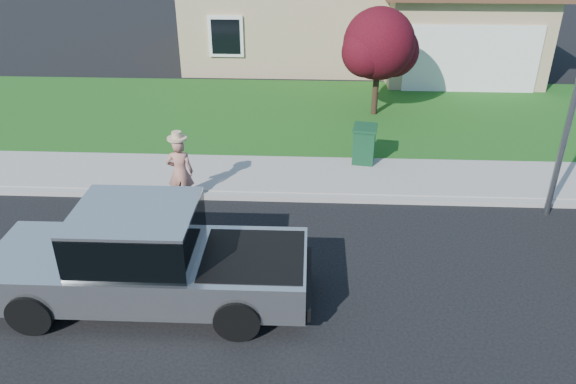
# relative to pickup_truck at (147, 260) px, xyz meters

# --- Properties ---
(ground) EXTENTS (80.00, 80.00, 0.00)m
(ground) POSITION_rel_pickup_truck_xyz_m (1.62, 0.82, -0.84)
(ground) COLOR black
(ground) RESTS_ON ground
(curb) EXTENTS (40.00, 0.20, 0.12)m
(curb) POSITION_rel_pickup_truck_xyz_m (2.62, 3.72, -0.78)
(curb) COLOR gray
(curb) RESTS_ON ground
(sidewalk) EXTENTS (40.00, 2.00, 0.15)m
(sidewalk) POSITION_rel_pickup_truck_xyz_m (2.62, 4.82, -0.76)
(sidewalk) COLOR gray
(sidewalk) RESTS_ON ground
(lawn) EXTENTS (40.00, 7.00, 0.10)m
(lawn) POSITION_rel_pickup_truck_xyz_m (2.62, 9.32, -0.79)
(lawn) COLOR #1A4313
(lawn) RESTS_ON ground
(pickup_truck) EXTENTS (5.48, 2.11, 1.79)m
(pickup_truck) POSITION_rel_pickup_truck_xyz_m (0.00, 0.00, 0.00)
(pickup_truck) COLOR black
(pickup_truck) RESTS_ON ground
(woman) EXTENTS (0.62, 0.43, 1.77)m
(woman) POSITION_rel_pickup_truck_xyz_m (-0.19, 3.42, -0.00)
(woman) COLOR tan
(woman) RESTS_ON ground
(ornamental_tree) EXTENTS (2.39, 2.16, 3.28)m
(ornamental_tree) POSITION_rel_pickup_truck_xyz_m (4.68, 9.37, 1.36)
(ornamental_tree) COLOR black
(ornamental_tree) RESTS_ON lawn
(trash_bin) EXTENTS (0.68, 0.75, 0.96)m
(trash_bin) POSITION_rel_pickup_truck_xyz_m (4.04, 5.63, -0.20)
(trash_bin) COLOR #103C21
(trash_bin) RESTS_ON sidewalk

